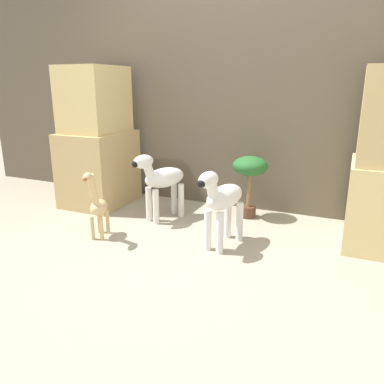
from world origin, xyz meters
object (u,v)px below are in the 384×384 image
(zebra_right, at_px, (222,200))
(giraffe_figurine, at_px, (97,205))
(potted_palm_front, at_px, (250,172))
(zebra_left, at_px, (161,180))

(zebra_right, xyz_separation_m, giraffe_figurine, (-0.95, -0.23, -0.09))
(zebra_right, bearing_deg, giraffe_figurine, -166.51)
(giraffe_figurine, xyz_separation_m, potted_palm_front, (0.96, 0.95, 0.16))
(zebra_left, height_order, giraffe_figurine, zebra_left)
(zebra_right, xyz_separation_m, zebra_left, (-0.69, 0.35, 0.00))
(giraffe_figurine, relative_size, potted_palm_front, 1.00)
(potted_palm_front, bearing_deg, zebra_left, -152.10)
(zebra_left, xyz_separation_m, giraffe_figurine, (-0.26, -0.57, -0.09))
(zebra_right, height_order, potted_palm_front, zebra_right)
(giraffe_figurine, height_order, potted_palm_front, same)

